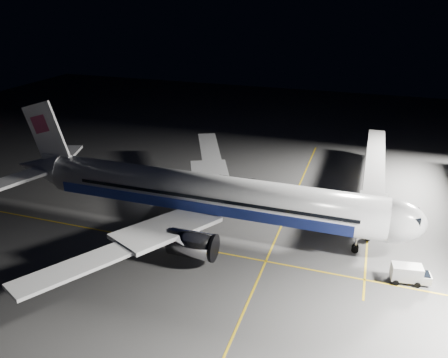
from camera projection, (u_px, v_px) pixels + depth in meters
name	position (u px, v px, depth m)	size (l,w,h in m)	color
ground	(209.00, 226.00, 63.31)	(200.00, 200.00, 0.00)	#4C4C4F
guide_line_main	(276.00, 238.00, 60.36)	(0.25, 80.00, 0.01)	gold
guide_line_cross	(193.00, 248.00, 58.09)	(70.00, 0.25, 0.01)	gold
guide_line_side	(369.00, 218.00, 65.53)	(0.25, 40.00, 0.01)	gold
airliner	(201.00, 193.00, 61.58)	(61.48, 54.22, 16.64)	silver
jet_bridge	(374.00, 171.00, 70.71)	(3.60, 34.40, 6.30)	#B2B2B7
service_truck	(410.00, 274.00, 50.73)	(4.62, 2.43, 2.25)	silver
baggage_tug	(174.00, 184.00, 75.12)	(3.41, 3.14, 2.00)	black
safety_cone_a	(194.00, 208.00, 67.81)	(0.45, 0.45, 0.68)	orange
safety_cone_b	(258.00, 214.00, 66.09)	(0.43, 0.43, 0.64)	orange
safety_cone_c	(193.00, 182.00, 77.38)	(0.44, 0.44, 0.66)	orange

